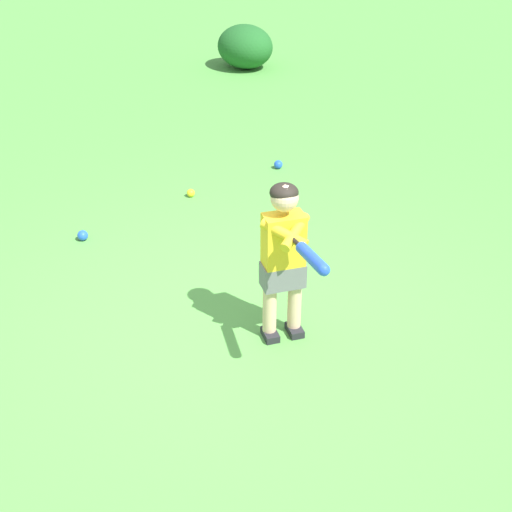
{
  "coord_description": "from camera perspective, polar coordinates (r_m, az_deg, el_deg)",
  "views": [
    {
      "loc": [
        -1.99,
        -3.15,
        2.78
      ],
      "look_at": [
        0.23,
        0.13,
        0.45
      ],
      "focal_mm": 48.85,
      "sensor_mm": 36.0,
      "label": 1
    }
  ],
  "objects": [
    {
      "name": "play_ball_by_bucket",
      "position": [
        6.45,
        -5.36,
        5.16
      ],
      "size": [
        0.08,
        0.08,
        0.08
      ],
      "primitive_type": "sphere",
      "color": "yellow",
      "rests_on": "ground"
    },
    {
      "name": "child_batter",
      "position": [
        4.25,
        2.39,
        0.42
      ],
      "size": [
        0.37,
        0.76,
        1.08
      ],
      "color": "#232328",
      "rests_on": "ground"
    },
    {
      "name": "shrub_left_background",
      "position": [
        10.46,
        -0.9,
        16.78
      ],
      "size": [
        0.76,
        0.87,
        0.61
      ],
      "primitive_type": "ellipsoid",
      "color": "#1E5B23",
      "rests_on": "ground"
    },
    {
      "name": "play_ball_far_right",
      "position": [
        7.02,
        1.83,
        7.5
      ],
      "size": [
        0.09,
        0.09,
        0.09
      ],
      "primitive_type": "sphere",
      "color": "blue",
      "rests_on": "ground"
    },
    {
      "name": "play_ball_near_batter",
      "position": [
        5.86,
        -14.01,
        1.65
      ],
      "size": [
        0.09,
        0.09,
        0.09
      ],
      "primitive_type": "sphere",
      "color": "blue",
      "rests_on": "ground"
    },
    {
      "name": "ground_plane",
      "position": [
        4.64,
        -1.49,
        -6.29
      ],
      "size": [
        40.0,
        40.0,
        0.0
      ],
      "primitive_type": "plane",
      "color": "#519942"
    }
  ]
}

